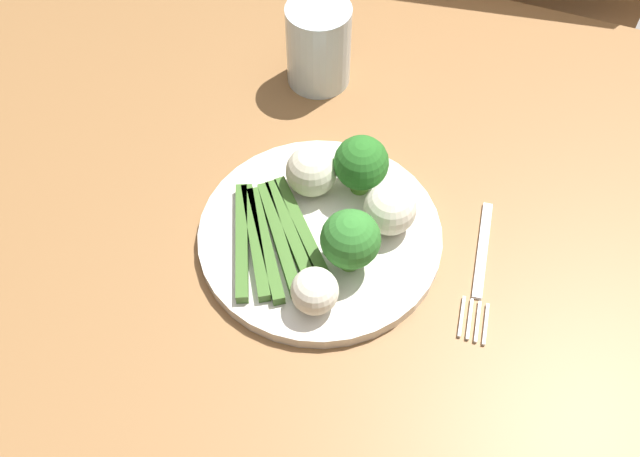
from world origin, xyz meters
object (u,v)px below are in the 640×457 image
chair (481,58)px  water_glass (319,45)px  asparagus_bundle (273,238)px  broccoli_left (361,164)px  cauliflower_edge (315,291)px  broccoli_near_center (354,241)px  dining_table (342,324)px  cauliflower_near_fork (390,209)px  plate (320,235)px  cauliflower_back_right (311,171)px  fork (480,270)px

chair → water_glass: size_ratio=8.37×
asparagus_bundle → water_glass: size_ratio=1.49×
broccoli_left → cauliflower_edge: 0.15m
cauliflower_edge → broccoli_near_center: bearing=-109.0°
cauliflower_edge → dining_table: bearing=-109.9°
broccoli_near_center → cauliflower_edge: (0.02, 0.05, -0.02)m
broccoli_left → water_glass: (0.11, -0.16, -0.00)m
cauliflower_near_fork → chair: bearing=-90.9°
dining_table → plate: size_ratio=5.09×
broccoli_near_center → chair: bearing=-92.6°
plate → asparagus_bundle: bearing=34.7°
chair → cauliflower_edge: size_ratio=18.88×
broccoli_near_center → cauliflower_back_right: broccoli_near_center is taller
chair → broccoli_left: bearing=75.6°
dining_table → water_glass: size_ratio=12.37×
plate → cauliflower_back_right: 0.07m
dining_table → cauliflower_edge: cauliflower_edge is taller
dining_table → cauliflower_near_fork: cauliflower_near_fork is taller
dining_table → fork: fork is taller
asparagus_bundle → broccoli_near_center: bearing=55.6°
dining_table → water_glass: (0.13, -0.27, 0.15)m
dining_table → plate: (0.04, -0.04, 0.10)m
chair → water_glass: chair is taller
cauliflower_back_right → fork: bearing=171.4°
cauliflower_near_fork → asparagus_bundle: bearing=30.5°
cauliflower_near_fork → water_glass: water_glass is taller
water_glass → asparagus_bundle: bearing=100.5°
plate → asparagus_bundle: 0.05m
dining_table → cauliflower_back_right: size_ratio=23.58×
chair → cauliflower_back_right: 0.62m
plate → cauliflower_near_fork: cauliflower_near_fork is taller
dining_table → water_glass: bearing=-64.1°
cauliflower_near_fork → fork: (-0.10, 0.01, -0.04)m
broccoli_left → cauliflower_edge: (-0.01, 0.15, -0.02)m
fork → plate: bearing=-90.3°
fork → chair: bearing=-178.5°
broccoli_left → cauliflower_edge: bearing=92.2°
dining_table → broccoli_left: bearing=-78.6°
chair → cauliflower_edge: (0.05, 0.68, 0.26)m
broccoli_left → dining_table: bearing=101.4°
chair → water_glass: (0.16, 0.37, 0.28)m
cauliflower_back_right → cauliflower_edge: bearing=112.3°
chair → asparagus_bundle: 0.69m
asparagus_bundle → cauliflower_near_fork: 0.12m
plate → fork: plate is taller
plate → cauliflower_edge: (-0.03, 0.08, 0.03)m
plate → broccoli_left: broccoli_left is taller
cauliflower_near_fork → water_glass: 0.25m
plate → cauliflower_back_right: size_ratio=4.63×
cauliflower_back_right → fork: size_ratio=0.33×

